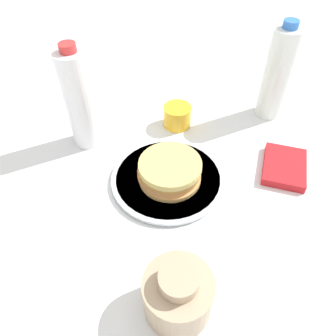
{
  "coord_description": "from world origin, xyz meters",
  "views": [
    {
      "loc": [
        -0.49,
        0.12,
        0.56
      ],
      "look_at": [
        -0.01,
        0.03,
        0.04
      ],
      "focal_mm": 35.0,
      "sensor_mm": 36.0,
      "label": 1
    }
  ],
  "objects_px": {
    "juice_glass": "(177,116)",
    "cream_jug": "(178,294)",
    "plate": "(168,178)",
    "water_bottle_near": "(278,74)",
    "pancake_stack": "(170,171)",
    "water_bottle_mid": "(80,100)"
  },
  "relations": [
    {
      "from": "cream_jug",
      "to": "water_bottle_near",
      "type": "relative_size",
      "value": 0.44
    },
    {
      "from": "cream_jug",
      "to": "water_bottle_near",
      "type": "distance_m",
      "value": 0.6
    },
    {
      "from": "pancake_stack",
      "to": "water_bottle_near",
      "type": "height_order",
      "value": "water_bottle_near"
    },
    {
      "from": "cream_jug",
      "to": "plate",
      "type": "bearing_deg",
      "value": -7.9
    },
    {
      "from": "plate",
      "to": "water_bottle_mid",
      "type": "distance_m",
      "value": 0.27
    },
    {
      "from": "juice_glass",
      "to": "pancake_stack",
      "type": "bearing_deg",
      "value": 162.96
    },
    {
      "from": "cream_jug",
      "to": "water_bottle_mid",
      "type": "bearing_deg",
      "value": 16.46
    },
    {
      "from": "water_bottle_mid",
      "to": "water_bottle_near",
      "type": "bearing_deg",
      "value": -87.55
    },
    {
      "from": "cream_jug",
      "to": "water_bottle_near",
      "type": "height_order",
      "value": "water_bottle_near"
    },
    {
      "from": "juice_glass",
      "to": "cream_jug",
      "type": "bearing_deg",
      "value": 167.85
    },
    {
      "from": "cream_jug",
      "to": "water_bottle_near",
      "type": "xyz_separation_m",
      "value": [
        0.47,
        -0.36,
        0.07
      ]
    },
    {
      "from": "plate",
      "to": "juice_glass",
      "type": "bearing_deg",
      "value": -18.07
    },
    {
      "from": "water_bottle_near",
      "to": "juice_glass",
      "type": "bearing_deg",
      "value": 90.51
    },
    {
      "from": "juice_glass",
      "to": "water_bottle_near",
      "type": "bearing_deg",
      "value": -89.49
    },
    {
      "from": "plate",
      "to": "cream_jug",
      "type": "bearing_deg",
      "value": 172.1
    },
    {
      "from": "pancake_stack",
      "to": "plate",
      "type": "bearing_deg",
      "value": 31.95
    },
    {
      "from": "water_bottle_near",
      "to": "water_bottle_mid",
      "type": "distance_m",
      "value": 0.49
    },
    {
      "from": "pancake_stack",
      "to": "water_bottle_mid",
      "type": "distance_m",
      "value": 0.26
    },
    {
      "from": "plate",
      "to": "water_bottle_mid",
      "type": "height_order",
      "value": "water_bottle_mid"
    },
    {
      "from": "juice_glass",
      "to": "cream_jug",
      "type": "xyz_separation_m",
      "value": [
        -0.47,
        0.1,
        0.02
      ]
    },
    {
      "from": "pancake_stack",
      "to": "juice_glass",
      "type": "height_order",
      "value": "pancake_stack"
    },
    {
      "from": "plate",
      "to": "cream_jug",
      "type": "xyz_separation_m",
      "value": [
        -0.28,
        0.04,
        0.04
      ]
    }
  ]
}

